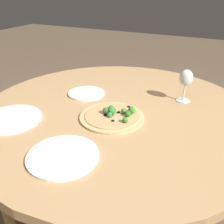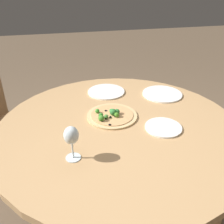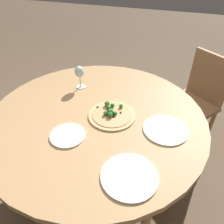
{
  "view_description": "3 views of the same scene",
  "coord_description": "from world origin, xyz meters",
  "px_view_note": "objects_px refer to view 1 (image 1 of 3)",
  "views": [
    {
      "loc": [
        1.0,
        0.46,
        1.32
      ],
      "look_at": [
        0.1,
        0.02,
        0.79
      ],
      "focal_mm": 40.0,
      "sensor_mm": 36.0,
      "label": 1
    },
    {
      "loc": [
        -1.14,
        0.29,
        1.51
      ],
      "look_at": [
        0.1,
        0.02,
        0.79
      ],
      "focal_mm": 40.0,
      "sensor_mm": 36.0,
      "label": 2
    },
    {
      "loc": [
        0.42,
        -0.99,
        1.63
      ],
      "look_at": [
        0.1,
        0.02,
        0.79
      ],
      "focal_mm": 35.0,
      "sensor_mm": 36.0,
      "label": 3
    }
  ],
  "objects_px": {
    "plate_near": "(11,119)",
    "pizza": "(113,116)",
    "plate_far": "(63,156)",
    "plate_side": "(86,93)",
    "wine_glass": "(186,79)"
  },
  "relations": [
    {
      "from": "pizza",
      "to": "plate_side",
      "type": "distance_m",
      "value": 0.31
    },
    {
      "from": "plate_near",
      "to": "plate_side",
      "type": "relative_size",
      "value": 1.36
    },
    {
      "from": "wine_glass",
      "to": "plate_near",
      "type": "distance_m",
      "value": 0.86
    },
    {
      "from": "plate_near",
      "to": "pizza",
      "type": "bearing_deg",
      "value": 118.02
    },
    {
      "from": "plate_near",
      "to": "plate_far",
      "type": "distance_m",
      "value": 0.39
    },
    {
      "from": "plate_near",
      "to": "plate_far",
      "type": "xyz_separation_m",
      "value": [
        0.12,
        0.37,
        -0.0
      ]
    },
    {
      "from": "plate_far",
      "to": "plate_side",
      "type": "xyz_separation_m",
      "value": [
        -0.52,
        -0.21,
        0.0
      ]
    },
    {
      "from": "plate_near",
      "to": "plate_side",
      "type": "distance_m",
      "value": 0.43
    },
    {
      "from": "plate_side",
      "to": "plate_near",
      "type": "bearing_deg",
      "value": -21.6
    },
    {
      "from": "plate_near",
      "to": "plate_far",
      "type": "relative_size",
      "value": 1.05
    },
    {
      "from": "plate_far",
      "to": "wine_glass",
      "type": "bearing_deg",
      "value": 156.54
    },
    {
      "from": "pizza",
      "to": "plate_side",
      "type": "height_order",
      "value": "pizza"
    },
    {
      "from": "pizza",
      "to": "plate_near",
      "type": "xyz_separation_m",
      "value": [
        0.22,
        -0.41,
        -0.01
      ]
    },
    {
      "from": "pizza",
      "to": "plate_near",
      "type": "distance_m",
      "value": 0.46
    },
    {
      "from": "pizza",
      "to": "plate_far",
      "type": "xyz_separation_m",
      "value": [
        0.34,
        -0.04,
        -0.01
      ]
    }
  ]
}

